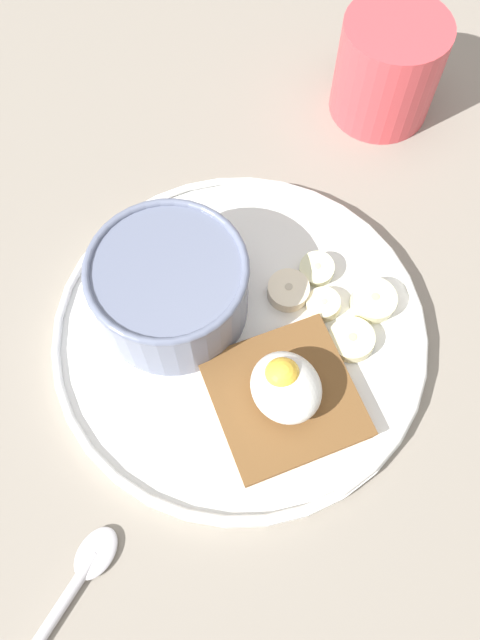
# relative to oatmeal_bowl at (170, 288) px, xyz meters

# --- Properties ---
(ground_plane) EXTENTS (1.20, 1.20, 0.02)m
(ground_plane) POSITION_rel_oatmeal_bowl_xyz_m (0.04, 0.03, -0.05)
(ground_plane) COLOR gray
(ground_plane) RESTS_ON ground
(plate) EXTENTS (0.28, 0.28, 0.02)m
(plate) POSITION_rel_oatmeal_bowl_xyz_m (0.04, 0.03, -0.03)
(plate) COLOR white
(plate) RESTS_ON ground_plane
(oatmeal_bowl) EXTENTS (0.12, 0.12, 0.06)m
(oatmeal_bowl) POSITION_rel_oatmeal_bowl_xyz_m (0.00, 0.00, 0.00)
(oatmeal_bowl) COLOR slate
(oatmeal_bowl) RESTS_ON plate
(toast_slice) EXTENTS (0.11, 0.11, 0.01)m
(toast_slice) POSITION_rel_oatmeal_bowl_xyz_m (0.11, 0.03, -0.02)
(toast_slice) COLOR brown
(toast_slice) RESTS_ON plate
(poached_egg) EXTENTS (0.05, 0.05, 0.04)m
(poached_egg) POSITION_rel_oatmeal_bowl_xyz_m (0.10, 0.03, -0.00)
(poached_egg) COLOR white
(poached_egg) RESTS_ON toast_slice
(banana_slice_front) EXTENTS (0.04, 0.04, 0.01)m
(banana_slice_front) POSITION_rel_oatmeal_bowl_xyz_m (0.03, 0.11, -0.02)
(banana_slice_front) COLOR beige
(banana_slice_front) RESTS_ON plate
(banana_slice_left) EXTENTS (0.04, 0.04, 0.01)m
(banana_slice_left) POSITION_rel_oatmeal_bowl_xyz_m (0.06, 0.10, -0.03)
(banana_slice_left) COLOR #FBEEBC
(banana_slice_left) RESTS_ON plate
(banana_slice_back) EXTENTS (0.05, 0.05, 0.01)m
(banana_slice_back) POSITION_rel_oatmeal_bowl_xyz_m (0.09, 0.10, -0.03)
(banana_slice_back) COLOR #F2E9B0
(banana_slice_back) RESTS_ON plate
(banana_slice_right) EXTENTS (0.04, 0.04, 0.01)m
(banana_slice_right) POSITION_rel_oatmeal_bowl_xyz_m (0.03, 0.08, -0.02)
(banana_slice_right) COLOR #FBE8C6
(banana_slice_right) RESTS_ON plate
(banana_slice_inner) EXTENTS (0.04, 0.04, 0.02)m
(banana_slice_inner) POSITION_rel_oatmeal_bowl_xyz_m (0.07, 0.13, -0.02)
(banana_slice_inner) COLOR #F1EAB2
(banana_slice_inner) RESTS_ON plate
(coffee_mug) EXTENTS (0.09, 0.09, 0.09)m
(coffee_mug) POSITION_rel_oatmeal_bowl_xyz_m (-0.09, 0.26, 0.01)
(coffee_mug) COLOR #DB474D
(coffee_mug) RESTS_ON ground_plane
(spoon) EXTENTS (0.07, 0.12, 0.01)m
(spoon) POSITION_rel_oatmeal_bowl_xyz_m (0.15, -0.15, -0.04)
(spoon) COLOR silver
(spoon) RESTS_ON ground_plane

